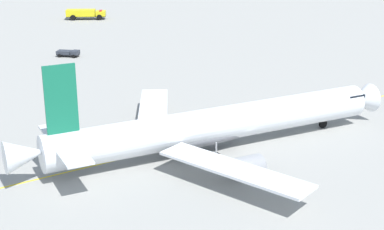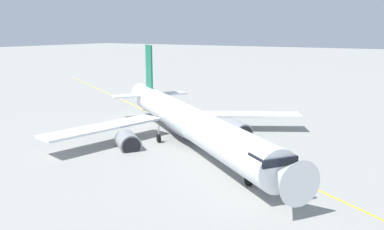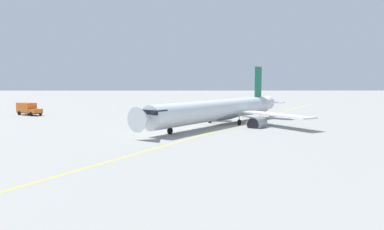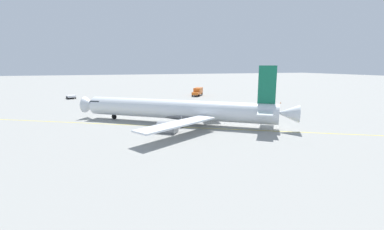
{
  "view_description": "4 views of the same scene",
  "coord_description": "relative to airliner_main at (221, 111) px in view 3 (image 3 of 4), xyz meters",
  "views": [
    {
      "loc": [
        57.72,
        23.15,
        25.41
      ],
      "look_at": [
        2.34,
        -5.81,
        3.6
      ],
      "focal_mm": 54.04,
      "sensor_mm": 36.0,
      "label": 1
    },
    {
      "loc": [
        -23.82,
        38.33,
        14.1
      ],
      "look_at": [
        1.79,
        -2.98,
        3.7
      ],
      "focal_mm": 37.03,
      "sensor_mm": 36.0,
      "label": 2
    },
    {
      "loc": [
        -65.85,
        3.52,
        8.17
      ],
      "look_at": [
        -18.07,
        2.85,
        3.8
      ],
      "focal_mm": 33.16,
      "sensor_mm": 36.0,
      "label": 3
    },
    {
      "loc": [
        -12.69,
        -54.53,
        11.86
      ],
      "look_at": [
        4.45,
        -4.98,
        2.04
      ],
      "focal_mm": 24.92,
      "sensor_mm": 36.0,
      "label": 4
    }
  ],
  "objects": [
    {
      "name": "ground_plane",
      "position": [
        -2.58,
        3.0,
        -2.73
      ],
      "size": [
        600.0,
        600.0,
        0.0
      ],
      "primitive_type": "plane",
      "color": "gray"
    },
    {
      "name": "airliner_main",
      "position": [
        0.0,
        0.0,
        0.0
      ],
      "size": [
        39.13,
        30.8,
        12.4
      ],
      "rotation": [
        0.0,
        0.0,
        2.51
      ],
      "color": "silver",
      "rests_on": "ground_plane"
    },
    {
      "name": "catering_truck_truck",
      "position": [
        21.05,
        46.59,
        -1.06
      ],
      "size": [
        6.49,
        7.75,
        3.1
      ],
      "rotation": [
        0.0,
        0.0,
        4.1
      ],
      "color": "#232326",
      "rests_on": "ground_plane"
    },
    {
      "name": "taxiway_centreline",
      "position": [
        -6.38,
        0.05,
        -2.72
      ],
      "size": [
        154.84,
        88.02,
        0.01
      ],
      "rotation": [
        0.0,
        0.0,
        2.63
      ],
      "color": "yellow",
      "rests_on": "ground_plane"
    },
    {
      "name": "safety_cone_near",
      "position": [
        34.92,
        16.39,
        -2.45
      ],
      "size": [
        0.36,
        0.36,
        0.55
      ],
      "color": "orange",
      "rests_on": "ground_plane"
    },
    {
      "name": "safety_cone_mid",
      "position": [
        38.42,
        17.97,
        -2.45
      ],
      "size": [
        0.36,
        0.36,
        0.55
      ],
      "color": "orange",
      "rests_on": "ground_plane"
    }
  ]
}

